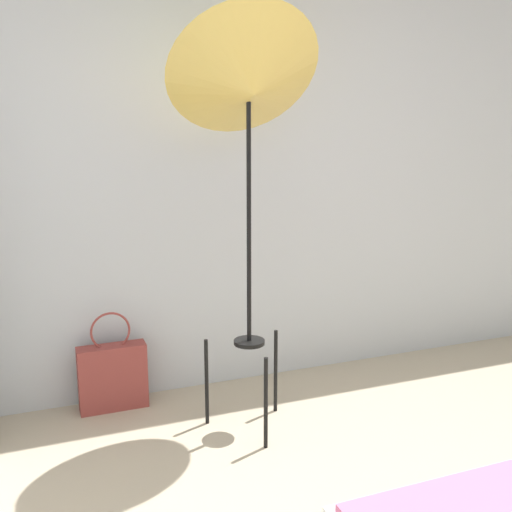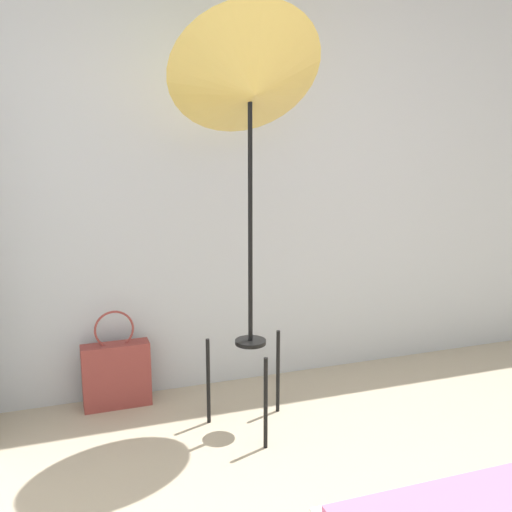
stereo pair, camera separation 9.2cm
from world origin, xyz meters
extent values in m
cube|color=#B7BCC1|center=(0.00, 2.19, 1.30)|extent=(8.00, 0.05, 2.60)
cylinder|color=black|center=(-0.25, 1.36, 0.23)|extent=(0.02, 0.02, 0.46)
cylinder|color=black|center=(-0.44, 1.69, 0.23)|extent=(0.02, 0.02, 0.46)
cylinder|color=black|center=(-0.05, 1.69, 0.23)|extent=(0.02, 0.02, 0.46)
cylinder|color=black|center=(-0.25, 1.58, 0.46)|extent=(0.16, 0.16, 0.02)
cylinder|color=black|center=(-0.25, 1.58, 1.09)|extent=(0.02, 0.02, 1.25)
cone|color=#D1B251|center=(-0.25, 1.58, 1.71)|extent=(0.74, 0.62, 0.68)
cube|color=brown|center=(-0.87, 2.04, 0.18)|extent=(0.37, 0.11, 0.36)
torus|color=brown|center=(-0.87, 2.04, 0.45)|extent=(0.21, 0.01, 0.21)
camera|label=1|loc=(-1.24, -1.08, 1.51)|focal=42.00mm
camera|label=2|loc=(-1.16, -1.11, 1.51)|focal=42.00mm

